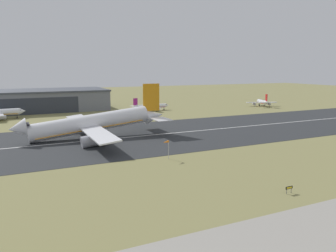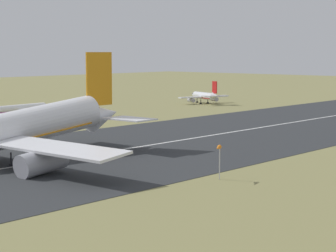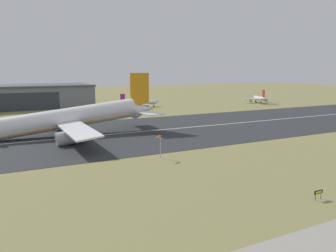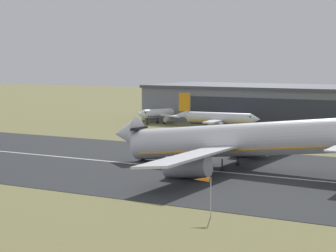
% 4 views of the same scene
% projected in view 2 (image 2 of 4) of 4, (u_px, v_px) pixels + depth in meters
% --- Properties ---
extents(runway_strip, '(463.06, 55.16, 0.06)m').
position_uv_depth(runway_strip, '(134.00, 148.00, 124.51)').
color(runway_strip, '#2B2D30').
rests_on(runway_strip, ground_plane).
extents(runway_centreline, '(416.76, 0.70, 0.01)m').
position_uv_depth(runway_centreline, '(134.00, 148.00, 124.50)').
color(runway_centreline, silver).
rests_on(runway_centreline, runway_strip).
extents(airplane_landing, '(53.24, 56.17, 18.30)m').
position_uv_depth(airplane_landing, '(1.00, 133.00, 107.13)').
color(airplane_landing, white).
rests_on(airplane_landing, ground_plane).
extents(airplane_parked_centre, '(22.86, 16.62, 7.49)m').
position_uv_depth(airplane_parked_centre, '(18.00, 109.00, 180.11)').
color(airplane_parked_centre, white).
rests_on(airplane_parked_centre, ground_plane).
extents(airplane_parked_far_east, '(18.99, 17.32, 8.09)m').
position_uv_depth(airplane_parked_far_east, '(204.00, 96.00, 227.89)').
color(airplane_parked_far_east, silver).
rests_on(airplane_parked_far_east, ground_plane).
extents(windsock_pole, '(2.17, 1.41, 5.08)m').
position_uv_depth(windsock_pole, '(218.00, 150.00, 92.56)').
color(windsock_pole, '#B7B7BC').
rests_on(windsock_pole, ground_plane).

